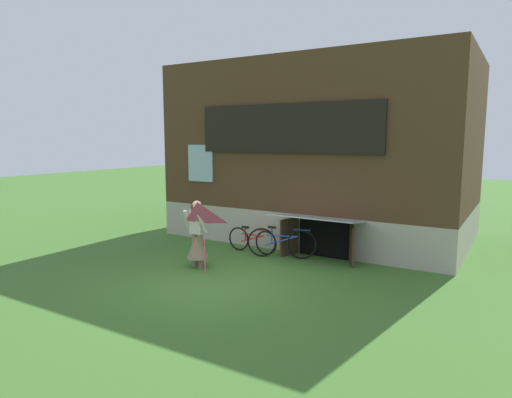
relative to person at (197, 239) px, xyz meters
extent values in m
plane|color=#3D6B28|center=(1.09, -0.54, -0.68)|extent=(60.00, 60.00, 0.00)
cube|color=#ADA393|center=(1.09, 5.08, -0.15)|extent=(8.66, 5.25, 1.06)
cube|color=#4C331E|center=(1.09, 5.08, 2.50)|extent=(8.66, 5.25, 4.24)
cube|color=black|center=(1.09, 2.42, 2.66)|extent=(5.29, 0.08, 1.30)
cube|color=#9EB7C6|center=(1.09, 2.44, 2.66)|extent=(5.13, 0.04, 1.18)
cube|color=#9EB7C6|center=(-1.78, 2.43, 1.65)|extent=(0.90, 0.06, 1.10)
cube|color=black|center=(2.23, 2.44, -0.19)|extent=(1.40, 0.03, 0.98)
cube|color=#3D2B1E|center=(1.38, 2.16, -0.19)|extent=(0.26, 0.69, 0.98)
cube|color=#3D2B1E|center=(3.08, 2.16, -0.19)|extent=(0.35, 0.66, 0.98)
cube|color=#999EA8|center=(2.23, 1.91, 0.43)|extent=(2.23, 1.09, 0.18)
cylinder|color=#7F6B51|center=(-0.08, 0.00, -0.27)|extent=(0.14, 0.14, 0.82)
cylinder|color=#7F6B51|center=(0.08, 0.00, -0.27)|extent=(0.14, 0.14, 0.82)
cone|color=#7F6B51|center=(0.00, 0.00, -0.15)|extent=(0.52, 0.52, 0.61)
cube|color=beige|center=(0.00, 0.00, 0.43)|extent=(0.34, 0.20, 0.58)
cylinder|color=beige|center=(-0.22, -0.10, 0.45)|extent=(0.17, 0.33, 0.54)
cylinder|color=beige|center=(0.22, -0.10, 0.45)|extent=(0.17, 0.33, 0.54)
cube|color=maroon|center=(0.00, -0.06, 0.66)|extent=(0.20, 0.08, 0.36)
sphere|color=#D8AD8E|center=(0.00, 0.00, 0.83)|extent=(0.22, 0.22, 0.22)
pyramid|color=#E54C7F|center=(0.40, -0.47, 0.64)|extent=(0.86, 0.65, 0.57)
cylinder|color=beige|center=(0.35, -0.25, 0.32)|extent=(0.01, 0.44, 0.51)
cylinder|color=#E54C7F|center=(0.45, -0.30, -0.29)|extent=(0.03, 0.03, 0.79)
torus|color=black|center=(1.83, 1.95, -0.30)|extent=(0.74, 0.29, 0.76)
torus|color=black|center=(0.84, 1.61, -0.30)|extent=(0.74, 0.29, 0.76)
cylinder|color=#284CB2|center=(1.33, 1.78, -0.10)|extent=(0.75, 0.29, 0.04)
cylinder|color=#284CB2|center=(1.33, 1.78, -0.23)|extent=(0.82, 0.31, 0.31)
cylinder|color=#284CB2|center=(1.09, 1.70, -0.10)|extent=(0.04, 0.04, 0.43)
cube|color=black|center=(1.09, 1.70, 0.11)|extent=(0.20, 0.08, 0.05)
cylinder|color=#284CB2|center=(1.83, 1.95, 0.08)|extent=(0.43, 0.17, 0.03)
torus|color=black|center=(0.84, 1.83, -0.36)|extent=(0.65, 0.06, 0.65)
torus|color=black|center=(-0.04, 1.85, -0.36)|extent=(0.65, 0.06, 0.65)
cylinder|color=red|center=(0.40, 1.84, -0.19)|extent=(0.66, 0.05, 0.04)
cylinder|color=red|center=(0.40, 1.84, -0.29)|extent=(0.72, 0.05, 0.27)
cylinder|color=red|center=(0.18, 1.85, -0.19)|extent=(0.04, 0.04, 0.36)
cube|color=black|center=(0.18, 1.85, -0.01)|extent=(0.20, 0.08, 0.05)
cylinder|color=red|center=(0.84, 1.83, -0.04)|extent=(0.44, 0.04, 0.03)
camera|label=1|loc=(6.60, -8.17, 2.40)|focal=31.25mm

